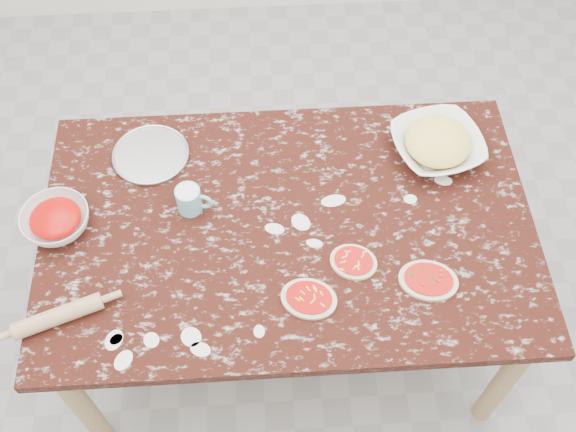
% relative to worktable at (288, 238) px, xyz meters
% --- Properties ---
extents(ground, '(4.00, 4.00, 0.00)m').
position_rel_worktable_xyz_m(ground, '(0.00, 0.00, -0.67)').
color(ground, gray).
extents(worktable, '(1.60, 1.00, 0.75)m').
position_rel_worktable_xyz_m(worktable, '(0.00, 0.00, 0.00)').
color(worktable, black).
rests_on(worktable, ground).
extents(pizza_tray, '(0.34, 0.34, 0.01)m').
position_rel_worktable_xyz_m(pizza_tray, '(-0.46, 0.31, 0.09)').
color(pizza_tray, '#B2B2B7').
rests_on(pizza_tray, worktable).
extents(sauce_bowl, '(0.25, 0.25, 0.07)m').
position_rel_worktable_xyz_m(sauce_bowl, '(-0.74, 0.04, 0.12)').
color(sauce_bowl, white).
rests_on(sauce_bowl, worktable).
extents(cheese_bowl, '(0.37, 0.37, 0.07)m').
position_rel_worktable_xyz_m(cheese_bowl, '(0.53, 0.27, 0.12)').
color(cheese_bowl, white).
rests_on(cheese_bowl, worktable).
extents(flour_mug, '(0.12, 0.08, 0.10)m').
position_rel_worktable_xyz_m(flour_mug, '(-0.31, 0.08, 0.13)').
color(flour_mug, '#6FBECE').
rests_on(flour_mug, worktable).
extents(pizza_left, '(0.20, 0.18, 0.02)m').
position_rel_worktable_xyz_m(pizza_left, '(0.05, -0.27, 0.09)').
color(pizza_left, beige).
rests_on(pizza_left, worktable).
extents(pizza_mid, '(0.18, 0.17, 0.02)m').
position_rel_worktable_xyz_m(pizza_mid, '(0.20, -0.16, 0.09)').
color(pizza_mid, beige).
rests_on(pizza_mid, worktable).
extents(pizza_right, '(0.21, 0.18, 0.02)m').
position_rel_worktable_xyz_m(pizza_right, '(0.42, -0.23, 0.09)').
color(pizza_right, beige).
rests_on(pizza_right, worktable).
extents(rolling_pin, '(0.26, 0.14, 0.05)m').
position_rel_worktable_xyz_m(rolling_pin, '(-0.69, -0.30, 0.11)').
color(rolling_pin, tan).
rests_on(rolling_pin, worktable).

